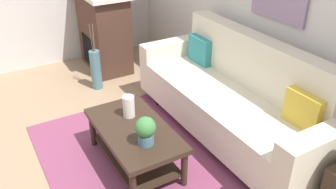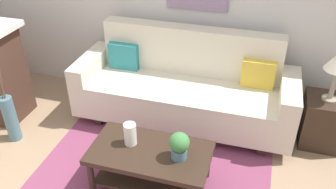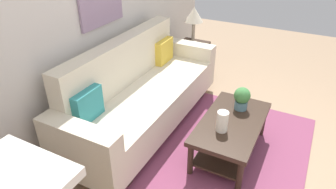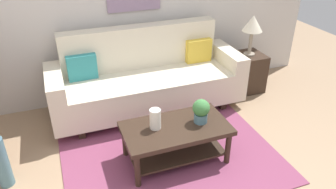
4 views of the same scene
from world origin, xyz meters
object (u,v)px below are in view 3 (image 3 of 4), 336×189
(throw_pillow_mustard, at_px, (163,51))
(table_lamp, at_px, (194,16))
(tabletop_vase, at_px, (222,121))
(side_table, at_px, (192,60))
(couch, at_px, (142,94))
(coffee_table, at_px, (231,130))
(potted_plant_tabletop, at_px, (242,98))
(throw_pillow_teal, at_px, (87,105))

(throw_pillow_mustard, relative_size, table_lamp, 0.63)
(tabletop_vase, bearing_deg, throw_pillow_mustard, 49.49)
(side_table, xyz_separation_m, table_lamp, (0.00, 0.00, 0.71))
(couch, distance_m, throw_pillow_mustard, 0.84)
(coffee_table, distance_m, tabletop_vase, 0.31)
(coffee_table, relative_size, potted_plant_tabletop, 4.20)
(table_lamp, bearing_deg, coffee_table, -144.28)
(coffee_table, relative_size, table_lamp, 1.93)
(tabletop_vase, distance_m, table_lamp, 2.14)
(side_table, relative_size, table_lamp, 0.98)
(potted_plant_tabletop, bearing_deg, coffee_table, 177.65)
(coffee_table, xyz_separation_m, tabletop_vase, (-0.21, 0.05, 0.22))
(tabletop_vase, xyz_separation_m, side_table, (1.79, 1.09, -0.26))
(throw_pillow_mustard, distance_m, coffee_table, 1.55)
(throw_pillow_teal, relative_size, table_lamp, 0.63)
(couch, bearing_deg, throw_pillow_mustard, 8.90)
(couch, xyz_separation_m, side_table, (1.54, 0.00, -0.15))
(potted_plant_tabletop, bearing_deg, throw_pillow_mustard, 66.32)
(coffee_table, height_order, side_table, side_table)
(throw_pillow_mustard, bearing_deg, potted_plant_tabletop, -113.68)
(throw_pillow_mustard, distance_m, table_lamp, 0.82)
(coffee_table, height_order, potted_plant_tabletop, potted_plant_tabletop)
(coffee_table, xyz_separation_m, side_table, (1.58, 1.14, -0.03))
(throw_pillow_mustard, xyz_separation_m, potted_plant_tabletop, (-0.56, -1.27, -0.11))
(throw_pillow_teal, xyz_separation_m, side_table, (2.33, -0.12, -0.40))
(couch, relative_size, table_lamp, 4.36)
(couch, xyz_separation_m, potted_plant_tabletop, (0.23, -1.15, 0.14))
(table_lamp, bearing_deg, throw_pillow_mustard, 170.63)
(throw_pillow_teal, xyz_separation_m, table_lamp, (2.33, -0.12, 0.31))
(potted_plant_tabletop, bearing_deg, throw_pillow_teal, 128.89)
(throw_pillow_teal, height_order, table_lamp, table_lamp)
(table_lamp, bearing_deg, side_table, 0.00)
(throw_pillow_teal, relative_size, throw_pillow_mustard, 1.00)
(couch, xyz_separation_m, throw_pillow_teal, (-0.79, 0.12, 0.25))
(throw_pillow_teal, xyz_separation_m, tabletop_vase, (0.55, -1.21, -0.14))
(side_table, bearing_deg, couch, -179.99)
(throw_pillow_teal, bearing_deg, tabletop_vase, -65.68)
(couch, xyz_separation_m, throw_pillow_mustard, (0.79, 0.12, 0.25))
(throw_pillow_teal, xyz_separation_m, potted_plant_tabletop, (1.03, -1.27, -0.11))
(coffee_table, distance_m, side_table, 1.95)
(tabletop_vase, bearing_deg, table_lamp, 31.37)
(couch, relative_size, throw_pillow_mustard, 6.90)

